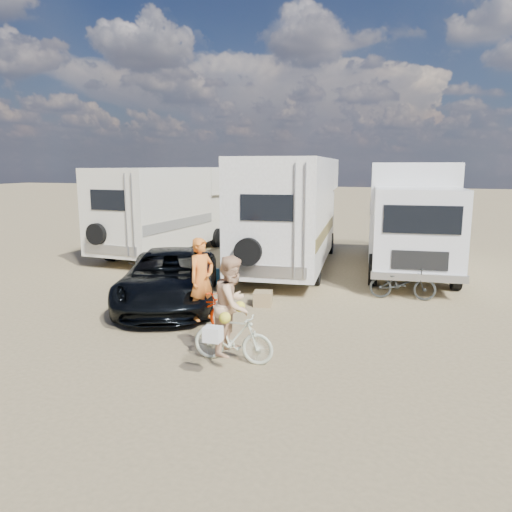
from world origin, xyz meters
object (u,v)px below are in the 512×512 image
(dark_suv, at_px, (169,278))
(box_truck, at_px, (411,219))
(bike_man, at_px, (202,307))
(rv_main, at_px, (292,213))
(bike_parked, at_px, (403,283))
(crate, at_px, (263,298))
(cooler, at_px, (208,276))
(rv_left, at_px, (167,211))
(rider_man, at_px, (202,287))
(rider_woman, at_px, (233,315))
(bike_woman, at_px, (233,338))

(dark_suv, bearing_deg, box_truck, 24.27)
(bike_man, bearing_deg, rv_main, 21.60)
(bike_parked, relative_size, crate, 3.77)
(bike_man, bearing_deg, bike_parked, -24.15)
(dark_suv, relative_size, bike_parked, 2.90)
(rv_main, relative_size, box_truck, 1.28)
(dark_suv, relative_size, cooler, 8.95)
(bike_man, bearing_deg, crate, 2.94)
(rv_main, height_order, cooler, rv_main)
(rv_left, relative_size, rider_man, 3.94)
(rider_man, xyz_separation_m, rider_woman, (1.30, -1.58, -0.01))
(rider_woman, bearing_deg, bike_parked, -26.31)
(dark_suv, xyz_separation_m, bike_man, (1.52, -1.39, -0.23))
(bike_man, bearing_deg, bike_woman, -117.12)
(rv_left, distance_m, bike_man, 9.35)
(rider_man, bearing_deg, crate, 2.94)
(dark_suv, height_order, rider_man, rider_man)
(rv_main, xyz_separation_m, rider_man, (-0.20, -7.03, -0.95))
(rider_man, bearing_deg, bike_man, 0.00)
(bike_woman, distance_m, rider_man, 2.09)
(cooler, bearing_deg, bike_woman, -58.33)
(box_truck, xyz_separation_m, dark_suv, (-5.61, -5.75, -1.09))
(box_truck, distance_m, bike_man, 8.33)
(box_truck, height_order, cooler, box_truck)
(rv_left, xyz_separation_m, crate, (5.75, -5.80, -1.50))
(rv_main, xyz_separation_m, box_truck, (3.88, 0.12, -0.07))
(rv_left, distance_m, cooler, 5.58)
(box_truck, height_order, bike_woman, box_truck)
(dark_suv, relative_size, crate, 10.93)
(dark_suv, height_order, bike_parked, dark_suv)
(bike_man, height_order, bike_woman, bike_woman)
(bike_man, distance_m, rider_woman, 2.09)
(rider_man, distance_m, rider_woman, 2.05)
(crate, bearing_deg, rv_left, 134.75)
(box_truck, relative_size, dark_suv, 1.41)
(dark_suv, xyz_separation_m, crate, (2.26, 0.61, -0.50))
(crate, bearing_deg, bike_man, -110.31)
(bike_woman, distance_m, bike_parked, 5.92)
(rv_main, xyz_separation_m, bike_man, (-0.20, -7.03, -1.39))
(rv_left, height_order, bike_man, rv_left)
(bike_man, relative_size, rider_woman, 0.98)
(rv_main, relative_size, dark_suv, 1.81)
(rv_main, bearing_deg, bike_man, -97.17)
(rv_main, distance_m, cooler, 4.05)
(dark_suv, distance_m, rider_man, 2.07)
(box_truck, xyz_separation_m, bike_parked, (-0.07, -3.45, -1.32))
(box_truck, bearing_deg, cooler, -153.78)
(bike_parked, distance_m, cooler, 5.51)
(bike_woman, bearing_deg, bike_parked, -26.31)
(bike_woman, bearing_deg, rider_woman, 0.00)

